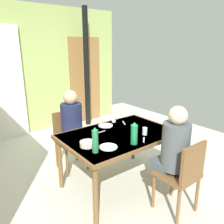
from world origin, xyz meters
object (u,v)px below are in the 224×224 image
at_px(chair_near_diner, 183,173).
at_px(chair_far_diner, 69,136).
at_px(water_bottle_green_far, 134,134).
at_px(person_near_diner, 174,145).
at_px(serving_bowl_center, 87,144).
at_px(water_bottle_green_near, 95,141).
at_px(dining_table, 119,138).
at_px(person_far_diner, 72,121).

xyz_separation_m(chair_near_diner, chair_far_diner, (-0.49, 1.67, 0.00)).
relative_size(chair_far_diner, water_bottle_green_far, 3.33).
height_order(person_near_diner, serving_bowl_center, person_near_diner).
bearing_deg(person_near_diner, chair_far_diner, 107.82).
xyz_separation_m(water_bottle_green_near, water_bottle_green_far, (0.46, -0.09, -0.01)).
relative_size(dining_table, chair_far_diner, 1.64).
bearing_deg(person_far_diner, water_bottle_green_near, 76.26).
bearing_deg(water_bottle_green_far, person_near_diner, -53.63).
bearing_deg(chair_near_diner, person_near_diner, 90.00).
distance_m(water_bottle_green_near, water_bottle_green_far, 0.47).
xyz_separation_m(chair_near_diner, water_bottle_green_far, (-0.26, 0.49, 0.36)).
bearing_deg(serving_bowl_center, water_bottle_green_far, -30.88).
xyz_separation_m(dining_table, chair_far_diner, (-0.30, 0.84, -0.17)).
height_order(chair_near_diner, water_bottle_green_far, water_bottle_green_far).
xyz_separation_m(chair_far_diner, water_bottle_green_near, (-0.23, -1.08, 0.37)).
relative_size(chair_far_diner, person_near_diner, 1.13).
relative_size(person_far_diner, serving_bowl_center, 4.53).
xyz_separation_m(person_near_diner, person_far_diner, (-0.49, 1.40, 0.00)).
xyz_separation_m(chair_near_diner, serving_bowl_center, (-0.71, 0.76, 0.27)).
height_order(dining_table, serving_bowl_center, serving_bowl_center).
bearing_deg(serving_bowl_center, person_far_diner, 74.06).
relative_size(chair_near_diner, water_bottle_green_far, 3.33).
height_order(dining_table, chair_near_diner, chair_near_diner).
height_order(chair_near_diner, water_bottle_green_near, water_bottle_green_near).
distance_m(person_near_diner, water_bottle_green_far, 0.45).
height_order(water_bottle_green_near, water_bottle_green_far, water_bottle_green_near).
bearing_deg(person_far_diner, person_near_diner, 109.43).
distance_m(chair_near_diner, person_far_diner, 1.64).
xyz_separation_m(dining_table, water_bottle_green_near, (-0.53, -0.25, 0.20)).
bearing_deg(water_bottle_green_far, serving_bowl_center, 149.12).
bearing_deg(water_bottle_green_far, dining_table, 79.30).
height_order(chair_far_diner, serving_bowl_center, chair_far_diner).
distance_m(person_near_diner, person_far_diner, 1.48).
distance_m(person_far_diner, water_bottle_green_near, 0.98).
bearing_deg(chair_near_diner, chair_far_diner, 106.45).
height_order(chair_near_diner, serving_bowl_center, chair_near_diner).
xyz_separation_m(chair_near_diner, person_near_diner, (0.00, 0.14, 0.28)).
xyz_separation_m(dining_table, person_far_diner, (-0.30, 0.70, 0.11)).
distance_m(water_bottle_green_far, serving_bowl_center, 0.53).
height_order(chair_far_diner, person_far_diner, person_far_diner).
bearing_deg(chair_near_diner, person_far_diner, 107.82).
bearing_deg(person_near_diner, water_bottle_green_far, 126.37).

